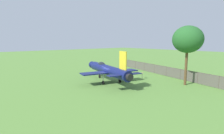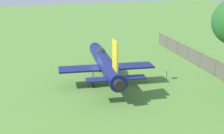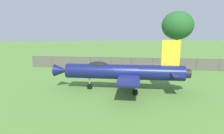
{
  "view_description": "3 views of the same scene",
  "coord_description": "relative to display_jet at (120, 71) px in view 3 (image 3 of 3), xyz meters",
  "views": [
    {
      "loc": [
        -22.45,
        18.38,
        6.81
      ],
      "look_at": [
        -0.52,
        -0.34,
        2.53
      ],
      "focal_mm": 28.98,
      "sensor_mm": 36.0,
      "label": 1
    },
    {
      "loc": [
        -26.15,
        11.41,
        10.19
      ],
      "look_at": [
        -0.68,
        -0.41,
        1.78
      ],
      "focal_mm": 46.82,
      "sensor_mm": 36.0,
      "label": 2
    },
    {
      "loc": [
        3.46,
        19.72,
        6.23
      ],
      "look_at": [
        1.09,
        -1.3,
        2.3
      ],
      "focal_mm": 31.54,
      "sensor_mm": 36.0,
      "label": 3
    }
  ],
  "objects": [
    {
      "name": "info_plaque",
      "position": [
        -2.19,
        -6.22,
        -1.18
      ],
      "size": [
        0.69,
        0.71,
        1.14
      ],
      "color": "#333333",
      "rests_on": "ground_plane"
    },
    {
      "name": "perimeter_fence",
      "position": [
        -3.63,
        -11.58,
        -1.04
      ],
      "size": [
        33.47,
        7.9,
        1.87
      ],
      "rotation": [
        0.0,
        0.0,
        6.05
      ],
      "color": "#4C4238",
      "rests_on": "ground_plane"
    },
    {
      "name": "ground_plane",
      "position": [
        -0.34,
        0.08,
        -2.03
      ],
      "size": [
        200.0,
        200.0,
        0.0
      ],
      "primitive_type": "plane",
      "color": "#568438"
    },
    {
      "name": "shrub_near_fence",
      "position": [
        -4.71,
        -13.77,
        -1.51
      ],
      "size": [
        1.58,
        1.34,
        1.05
      ],
      "color": "#2D7033",
      "rests_on": "ground_plane"
    },
    {
      "name": "shade_tree",
      "position": [
        -9.46,
        -7.72,
        4.87
      ],
      "size": [
        4.55,
        4.13,
        8.97
      ],
      "color": "brown",
      "rests_on": "ground_plane"
    },
    {
      "name": "shrub_by_tree",
      "position": [
        -9.76,
        -11.79,
        -1.47
      ],
      "size": [
        1.41,
        1.52,
        1.12
      ],
      "color": "#387F3D",
      "rests_on": "ground_plane"
    },
    {
      "name": "display_jet",
      "position": [
        0.0,
        0.0,
        0.0
      ],
      "size": [
        14.05,
        9.68,
        5.31
      ],
      "rotation": [
        0.0,
        0.0,
        6.05
      ],
      "color": "#111951",
      "rests_on": "ground_plane"
    }
  ]
}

